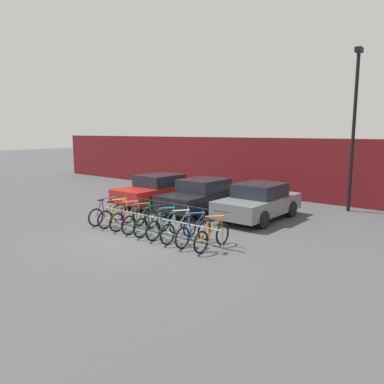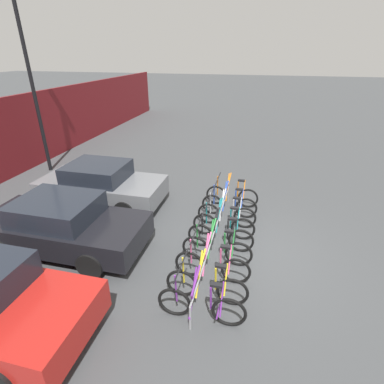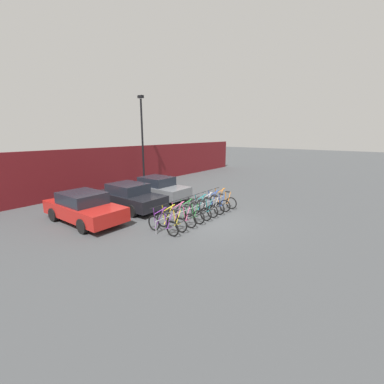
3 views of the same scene
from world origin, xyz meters
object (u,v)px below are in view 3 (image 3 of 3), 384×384
object	(u,v)px
bicycle_teal	(204,208)
bicycle_blue	(216,203)
bike_rack	(195,208)
bicycle_green	(189,214)
bicycle_pink	(181,217)
bicycle_silver	(210,206)
lamp_post	(142,137)
car_red	(84,207)
bicycle_orange	(223,201)
car_grey	(158,188)
bicycle_yellow	(171,221)
bicycle_black	(197,211)
car_black	(129,197)
bicycle_purple	(163,225)

from	to	relation	value
bicycle_teal	bicycle_blue	bearing A→B (deg)	3.99
bike_rack	bicycle_green	size ratio (longest dim) A/B	3.13
bicycle_pink	bicycle_silver	xyz separation A→B (m)	(2.35, 0.00, 0.00)
lamp_post	bicycle_green	bearing A→B (deg)	-119.12
bicycle_teal	lamp_post	distance (m)	9.26
bicycle_teal	car_red	world-z (taller)	car_red
bicycle_green	bicycle_blue	distance (m)	2.34
bicycle_green	bicycle_blue	bearing A→B (deg)	2.10
car_red	lamp_post	xyz separation A→B (m)	(7.39, 4.08, 3.03)
bicycle_orange	car_grey	size ratio (longest dim) A/B	0.42
bicycle_orange	lamp_post	size ratio (longest dim) A/B	0.25
bicycle_pink	lamp_post	world-z (taller)	lamp_post
bicycle_silver	bicycle_orange	size ratio (longest dim) A/B	1.00
bicycle_yellow	bicycle_black	bearing A→B (deg)	1.89
bicycle_orange	car_black	xyz separation A→B (m)	(-3.35, 3.89, 0.31)
bicycle_orange	car_red	xyz separation A→B (m)	(-5.97, 3.89, 0.31)
bicycle_purple	bicycle_black	size ratio (longest dim) A/B	1.00
bicycle_pink	car_black	size ratio (longest dim) A/B	0.41
bicycle_yellow	bicycle_pink	bearing A→B (deg)	1.89
bicycle_teal	bicycle_orange	bearing A→B (deg)	3.99
bicycle_green	bicycle_orange	xyz separation A→B (m)	(3.02, 0.00, 0.00)
bicycle_teal	car_red	size ratio (longest dim) A/B	0.39
bicycle_teal	car_black	xyz separation A→B (m)	(-1.47, 3.89, 0.31)
bicycle_teal	bicycle_purple	bearing A→B (deg)	-176.01
bicycle_green	bike_rack	bearing A→B (deg)	15.57
bicycle_teal	bicycle_orange	world-z (taller)	same
bicycle_yellow	bicycle_teal	world-z (taller)	same
car_black	bicycle_pink	bearing A→B (deg)	-94.16
bicycle_green	bicycle_black	xyz separation A→B (m)	(0.57, 0.00, 0.00)
bicycle_green	bicycle_silver	bearing A→B (deg)	2.10
bicycle_silver	bicycle_black	bearing A→B (deg)	177.34
bicycle_silver	car_red	xyz separation A→B (m)	(-4.69, 3.89, 0.31)
bicycle_yellow	bicycle_pink	size ratio (longest dim) A/B	1.00
bicycle_purple	bicycle_blue	world-z (taller)	same
car_red	car_grey	world-z (taller)	same
bicycle_yellow	bicycle_silver	world-z (taller)	same
bicycle_blue	lamp_post	size ratio (longest dim) A/B	0.25
car_red	car_grey	xyz separation A→B (m)	(5.13, 0.32, -0.00)
bike_rack	bicycle_black	distance (m)	0.20
bike_rack	bicycle_green	bearing A→B (deg)	-166.53
bicycle_blue	car_black	xyz separation A→B (m)	(-2.67, 3.89, 0.31)
car_red	car_grey	distance (m)	5.14
bicycle_pink	bicycle_orange	world-z (taller)	same
bicycle_orange	car_red	size ratio (longest dim) A/B	0.39
bicycle_pink	car_black	bearing A→B (deg)	82.37
car_red	car_black	bearing A→B (deg)	0.02
bike_rack	bicycle_pink	size ratio (longest dim) A/B	3.13
car_black	bicycle_silver	bearing A→B (deg)	-62.00
bicycle_black	car_grey	bearing A→B (deg)	72.63
bike_rack	bicycle_orange	xyz separation A→B (m)	(2.40, -0.15, -0.13)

